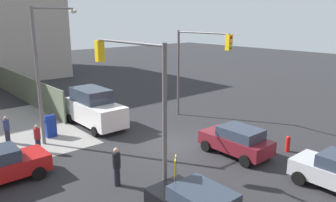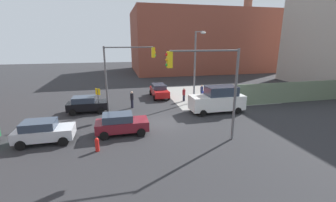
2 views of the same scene
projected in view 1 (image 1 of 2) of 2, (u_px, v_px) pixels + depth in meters
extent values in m
plane|color=#28282B|center=(174.00, 145.00, 19.60)|extent=(120.00, 120.00, 0.00)
cube|color=#607056|center=(19.00, 86.00, 30.47)|extent=(20.03, 0.12, 2.40)
cylinder|color=#59595B|center=(165.00, 128.00, 12.65)|extent=(0.18, 0.18, 6.50)
cylinder|color=#59595B|center=(128.00, 42.00, 13.62)|extent=(4.76, 0.12, 0.12)
cube|color=yellow|center=(100.00, 51.00, 15.50)|extent=(0.32, 0.36, 1.00)
sphere|color=red|center=(97.00, 44.00, 15.55)|extent=(0.18, 0.18, 0.18)
sphere|color=orange|center=(98.00, 51.00, 15.63)|extent=(0.18, 0.18, 0.18)
sphere|color=green|center=(98.00, 57.00, 15.71)|extent=(0.18, 0.18, 0.18)
cylinder|color=#59595B|center=(178.00, 74.00, 24.95)|extent=(0.18, 0.18, 6.50)
cylinder|color=#59595B|center=(202.00, 33.00, 22.45)|extent=(4.73, 0.12, 0.12)
cube|color=yellow|center=(229.00, 42.00, 20.84)|extent=(0.32, 0.36, 1.00)
sphere|color=red|center=(231.00, 37.00, 20.63)|extent=(0.18, 0.18, 0.18)
sphere|color=orange|center=(231.00, 43.00, 20.71)|extent=(0.18, 0.18, 0.18)
sphere|color=green|center=(231.00, 48.00, 20.79)|extent=(0.18, 0.18, 0.18)
cylinder|color=slate|center=(38.00, 78.00, 18.75)|extent=(0.20, 0.20, 8.00)
cylinder|color=slate|center=(53.00, 8.00, 18.51)|extent=(0.20, 2.40, 0.10)
ellipsoid|color=silver|center=(73.00, 11.00, 19.27)|extent=(0.56, 0.36, 0.24)
cylinder|color=#4C4C4C|center=(175.00, 186.00, 12.33)|extent=(0.08, 0.08, 2.40)
cube|color=yellow|center=(175.00, 166.00, 12.12)|extent=(0.48, 0.48, 0.64)
cube|color=navy|center=(50.00, 128.00, 20.83)|extent=(0.56, 0.64, 1.15)
cylinder|color=navy|center=(49.00, 119.00, 20.69)|extent=(0.56, 0.64, 0.56)
cylinder|color=red|center=(288.00, 145.00, 18.50)|extent=(0.26, 0.26, 0.80)
sphere|color=red|center=(288.00, 138.00, 18.40)|extent=(0.24, 0.24, 0.24)
cube|color=#2D3847|center=(203.00, 197.00, 11.31)|extent=(2.15, 1.58, 0.55)
cylinder|color=black|center=(188.00, 196.00, 13.31)|extent=(0.64, 0.22, 0.64)
cylinder|color=black|center=(26.00, 161.00, 16.59)|extent=(0.22, 0.64, 0.64)
cylinder|color=black|center=(39.00, 173.00, 15.27)|extent=(0.22, 0.64, 0.64)
cube|color=maroon|center=(235.00, 142.00, 18.05)|extent=(3.96, 1.80, 0.75)
cube|color=#2D3847|center=(241.00, 133.00, 17.66)|extent=(2.22, 1.58, 0.55)
cylinder|color=black|center=(206.00, 146.00, 18.56)|extent=(0.64, 0.22, 0.64)
cylinder|color=black|center=(226.00, 138.00, 19.70)|extent=(0.64, 0.22, 0.64)
cylinder|color=black|center=(245.00, 161.00, 16.59)|extent=(0.64, 0.22, 0.64)
cylinder|color=black|center=(265.00, 152.00, 17.73)|extent=(0.64, 0.22, 0.64)
cylinder|color=black|center=(299.00, 178.00, 14.81)|extent=(0.64, 0.22, 0.64)
cylinder|color=black|center=(317.00, 167.00, 15.95)|extent=(0.64, 0.22, 0.64)
cube|color=white|center=(95.00, 112.00, 22.74)|extent=(5.40, 2.10, 1.40)
cube|color=#2D3847|center=(91.00, 95.00, 22.78)|extent=(3.02, 1.85, 0.90)
cylinder|color=black|center=(123.00, 125.00, 22.24)|extent=(0.64, 0.22, 0.64)
cylinder|color=black|center=(95.00, 132.00, 20.91)|extent=(0.64, 0.22, 0.64)
cylinder|color=black|center=(96.00, 113.00, 24.93)|extent=(0.64, 0.22, 0.64)
cylinder|color=black|center=(70.00, 119.00, 23.60)|extent=(0.64, 0.22, 0.64)
cylinder|color=black|center=(116.00, 160.00, 14.53)|extent=(0.36, 0.36, 0.70)
sphere|color=tan|center=(116.00, 150.00, 14.42)|extent=(0.24, 0.24, 0.24)
cylinder|color=#1E1E2D|center=(117.00, 176.00, 14.73)|extent=(0.28, 0.28, 0.88)
cylinder|color=maroon|center=(37.00, 134.00, 18.29)|extent=(0.36, 0.36, 0.62)
sphere|color=tan|center=(36.00, 127.00, 18.18)|extent=(0.21, 0.21, 0.21)
cylinder|color=#1E1E2D|center=(38.00, 145.00, 18.46)|extent=(0.28, 0.28, 0.78)
cylinder|color=navy|center=(6.00, 125.00, 19.61)|extent=(0.36, 0.36, 0.65)
sphere|color=tan|center=(5.00, 118.00, 19.50)|extent=(0.22, 0.22, 0.22)
cylinder|color=#1E1E2D|center=(8.00, 136.00, 19.79)|extent=(0.28, 0.28, 0.82)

